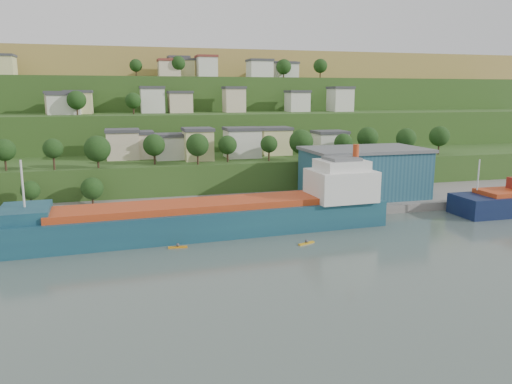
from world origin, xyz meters
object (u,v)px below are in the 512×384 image
object	(u,v)px
cargo_ship_near	(219,218)
kayak_orange	(178,246)
warehouse	(364,172)
caravan	(0,222)

from	to	relation	value
cargo_ship_near	kayak_orange	size ratio (longest dim) A/B	21.37
warehouse	kayak_orange	xyz separation A→B (m)	(-51.85, -26.10, -8.17)
cargo_ship_near	warehouse	distance (m)	46.25
caravan	cargo_ship_near	bearing A→B (deg)	6.00
warehouse	caravan	world-z (taller)	warehouse
caravan	warehouse	bearing A→B (deg)	24.70
warehouse	kayak_orange	bearing A→B (deg)	-153.65
warehouse	caravan	distance (m)	86.56
warehouse	kayak_orange	size ratio (longest dim) A/B	8.50
warehouse	kayak_orange	distance (m)	58.62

